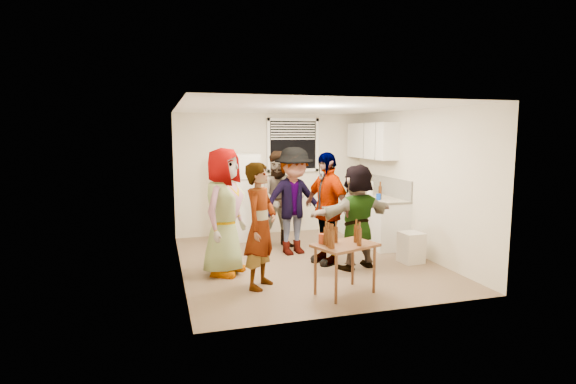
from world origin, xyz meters
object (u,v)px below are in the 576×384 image
object	(u,v)px
guest_stripe	(261,287)
trash_bin	(411,247)
guest_orange	(356,268)
guest_black	(326,263)
guest_back_right	(294,253)
refrigerator	(240,197)
serving_table	(345,293)
beer_bottle_table	(336,242)
guest_grey	(225,273)
guest_back_left	(281,247)
beer_bottle_counter	(380,199)
wine_bottle	(355,190)
blue_cup	(378,200)
kettle	(357,192)
red_cup	(322,243)

from	to	relation	value
guest_stripe	trash_bin	bearing A→B (deg)	-42.35
guest_orange	guest_black	bearing A→B (deg)	-62.13
guest_stripe	guest_back_right	size ratio (longest dim) A/B	0.92
guest_stripe	guest_back_right	xyz separation A→B (m)	(0.94, 1.52, 0.00)
refrigerator	serving_table	world-z (taller)	refrigerator
refrigerator	beer_bottle_table	distance (m)	3.41
beer_bottle_table	guest_grey	distance (m)	1.89
guest_back_left	guest_stripe	bearing A→B (deg)	-105.21
beer_bottle_counter	guest_grey	xyz separation A→B (m)	(-2.98, -0.77, -0.90)
guest_orange	guest_grey	bearing A→B (deg)	-22.62
guest_back_right	wine_bottle	bearing A→B (deg)	27.53
blue_cup	guest_black	world-z (taller)	blue_cup
guest_back_right	blue_cup	bearing A→B (deg)	-13.86
trash_bin	beer_bottle_counter	bearing A→B (deg)	91.80
serving_table	guest_grey	size ratio (longest dim) A/B	0.42
kettle	guest_stripe	world-z (taller)	kettle
wine_bottle	red_cup	bearing A→B (deg)	-120.93
wine_bottle	guest_orange	bearing A→B (deg)	-114.02
blue_cup	wine_bottle	bearing A→B (deg)	81.28
guest_back_right	guest_orange	size ratio (longest dim) A/B	1.14
beer_bottle_counter	guest_back_right	size ratio (longest dim) A/B	0.13
blue_cup	guest_stripe	xyz separation A→B (m)	(-2.51, -1.42, -0.90)
serving_table	guest_orange	world-z (taller)	serving_table
blue_cup	guest_stripe	size ratio (longest dim) A/B	0.07
beer_bottle_table	red_cup	distance (m)	0.19
wine_bottle	guest_orange	size ratio (longest dim) A/B	0.18
beer_bottle_table	guest_orange	distance (m)	1.33
beer_bottle_table	guest_grey	size ratio (longest dim) A/B	0.11
wine_bottle	guest_back_left	world-z (taller)	wine_bottle
beer_bottle_counter	trash_bin	size ratio (longest dim) A/B	0.48
trash_bin	guest_stripe	bearing A→B (deg)	-169.95
guest_grey	guest_back_left	xyz separation A→B (m)	(1.23, 1.25, 0.00)
trash_bin	guest_back_right	distance (m)	2.00
beer_bottle_table	guest_stripe	bearing A→B (deg)	153.99
guest_stripe	guest_orange	xyz separation A→B (m)	(1.64, 0.44, 0.00)
blue_cup	serving_table	size ratio (longest dim) A/B	0.15
kettle	guest_back_left	size ratio (longest dim) A/B	0.15
guest_orange	serving_table	bearing A→B (deg)	43.63
trash_bin	red_cup	size ratio (longest dim) A/B	3.92
trash_bin	guest_back_left	distance (m)	2.36
wine_bottle	guest_orange	distance (m)	2.85
refrigerator	beer_bottle_table	world-z (taller)	refrigerator
refrigerator	trash_bin	bearing A→B (deg)	-45.54
wine_bottle	beer_bottle_table	distance (m)	3.83
guest_black	guest_back_right	bearing A→B (deg)	-170.55
blue_cup	guest_back_left	xyz separation A→B (m)	(-1.67, 0.57, -0.90)
guest_grey	guest_stripe	size ratio (longest dim) A/B	1.10
wine_bottle	guest_back_left	xyz separation A→B (m)	(-1.90, -0.92, -0.90)
blue_cup	guest_back_left	bearing A→B (deg)	161.09
beer_bottle_table	guest_back_right	size ratio (longest dim) A/B	0.11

